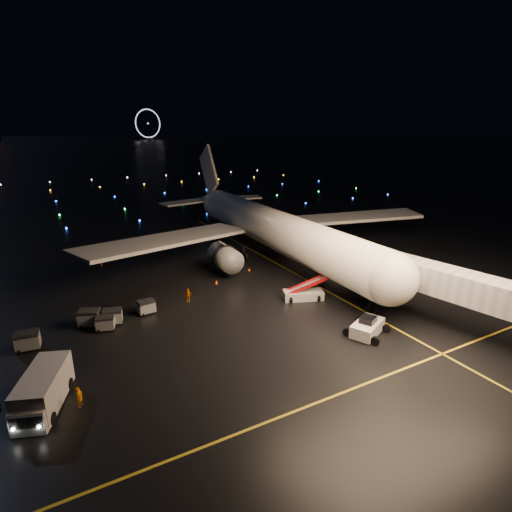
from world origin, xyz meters
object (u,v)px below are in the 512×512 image
object	(u,v)px
baggage_cart_2	(105,323)
baggage_cart_3	(89,318)
pushback_tug	(367,326)
baggage_cart_1	(146,307)
belt_loader	(304,286)
airliner	(262,204)
baggage_cart_4	(28,341)
baggage_cart_0	(113,317)
crew_a	(79,397)
service_truck	(44,389)
crew_c	(188,295)

from	to	relation	value
baggage_cart_2	baggage_cart_3	world-z (taller)	baggage_cart_3
pushback_tug	baggage_cart_1	xyz separation A→B (m)	(-19.12, 16.14, -0.21)
baggage_cart_3	belt_loader	bearing A→B (deg)	11.07
baggage_cart_1	airliner	bearing A→B (deg)	23.52
belt_loader	baggage_cart_4	size ratio (longest dim) A/B	3.40
airliner	baggage_cart_4	xyz separation A→B (m)	(-35.55, -16.30, -7.75)
baggage_cart_0	baggage_cart_2	distance (m)	1.46
baggage_cart_1	baggage_cart_4	xyz separation A→B (m)	(-12.17, -2.44, 0.11)
crew_a	baggage_cart_2	size ratio (longest dim) A/B	0.91
service_truck	baggage_cart_3	size ratio (longest dim) A/B	3.66
belt_loader	baggage_cart_1	distance (m)	19.27
crew_a	baggage_cart_4	distance (m)	12.04
baggage_cart_0	baggage_cart_1	size ratio (longest dim) A/B	1.06
belt_loader	baggage_cart_1	size ratio (longest dim) A/B	3.86
airliner	crew_a	xyz separation A→B (m)	(-32.04, -27.81, -7.82)
airliner	baggage_cart_3	world-z (taller)	airliner
baggage_cart_0	baggage_cart_1	bearing A→B (deg)	26.27
crew_a	baggage_cart_1	xyz separation A→B (m)	(8.65, 13.96, -0.04)
baggage_cart_1	baggage_cart_4	bearing A→B (deg)	-175.79
pushback_tug	baggage_cart_4	world-z (taller)	pushback_tug
airliner	belt_loader	xyz separation A→B (m)	(-4.92, -19.30, -6.90)
crew_c	crew_a	bearing A→B (deg)	-90.29
pushback_tug	crew_c	bearing A→B (deg)	104.44
baggage_cart_3	baggage_cart_4	bearing A→B (deg)	-135.85
airliner	baggage_cart_2	size ratio (longest dim) A/B	33.05
baggage_cart_0	crew_c	bearing A→B (deg)	24.64
baggage_cart_0	baggage_cart_3	xyz separation A→B (m)	(-2.31, 0.66, 0.08)
crew_a	belt_loader	bearing A→B (deg)	-35.30
airliner	baggage_cart_2	world-z (taller)	airliner
pushback_tug	baggage_cart_0	size ratio (longest dim) A/B	2.12
service_truck	baggage_cart_4	world-z (taller)	service_truck
baggage_cart_3	baggage_cart_2	bearing A→B (deg)	-29.35
baggage_cart_4	pushback_tug	bearing A→B (deg)	-17.42
belt_loader	baggage_cart_4	bearing A→B (deg)	-163.91
baggage_cart_0	baggage_cart_2	xyz separation A→B (m)	(-0.95, -1.11, -0.06)
baggage_cart_1	baggage_cart_0	bearing A→B (deg)	-175.34
airliner	baggage_cart_0	xyz separation A→B (m)	(-27.31, -14.68, -7.81)
belt_loader	baggage_cart_0	world-z (taller)	belt_loader
service_truck	baggage_cart_4	xyz separation A→B (m)	(-1.20, 10.10, -0.57)
airliner	baggage_cart_0	distance (m)	31.97
service_truck	baggage_cart_3	xyz separation A→B (m)	(4.73, 12.38, -0.55)
service_truck	baggage_cart_1	world-z (taller)	service_truck
crew_c	baggage_cart_2	world-z (taller)	crew_c
baggage_cart_3	baggage_cart_4	distance (m)	6.36
service_truck	baggage_cart_2	bearing A→B (deg)	80.74
belt_loader	baggage_cart_3	size ratio (longest dim) A/B	3.32
crew_a	baggage_cart_2	xyz separation A→B (m)	(3.77, 12.03, -0.06)
baggage_cart_1	crew_a	bearing A→B (deg)	-128.94
crew_a	pushback_tug	bearing A→B (deg)	-57.25
airliner	crew_a	bearing A→B (deg)	-137.82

